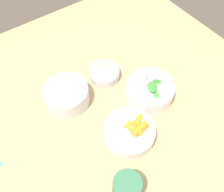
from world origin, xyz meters
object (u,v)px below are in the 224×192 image
bowl_beans_hotdog (67,95)px  cup (127,188)px  bowl_carrots (130,132)px  bowl_cookies (104,73)px  bowl_greens (150,90)px

bowl_beans_hotdog → cup: 0.37m
bowl_carrots → bowl_cookies: bowl_carrots is taller
bowl_beans_hotdog → cup: (-0.37, 0.02, 0.02)m
bowl_greens → bowl_beans_hotdog: bearing=58.8°
bowl_greens → bowl_beans_hotdog: size_ratio=1.10×
bowl_greens → cup: cup is taller
bowl_beans_hotdog → bowl_cookies: bearing=-84.8°
bowl_beans_hotdog → bowl_cookies: 0.17m
bowl_cookies → cup: (-0.39, 0.19, 0.03)m
cup → bowl_carrots: bearing=-40.6°
bowl_carrots → cup: 0.18m
bowl_carrots → cup: (-0.14, 0.12, 0.02)m
bowl_carrots → cup: size_ratio=1.73×
bowl_beans_hotdog → bowl_cookies: size_ratio=1.35×
bowl_cookies → bowl_greens: bearing=-154.4°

